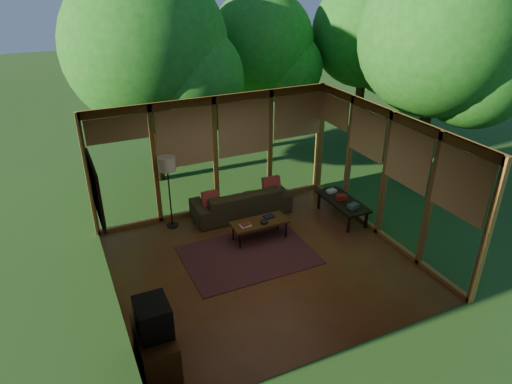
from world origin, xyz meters
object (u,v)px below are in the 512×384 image
sofa (241,201)px  floor_lamp (167,168)px  media_cabinet (155,348)px  side_console (342,202)px  coffee_table (260,223)px  television (153,318)px

sofa → floor_lamp: 1.94m
sofa → floor_lamp: bearing=-3.9°
media_cabinet → side_console: media_cabinet is taller
floor_lamp → coffee_table: 2.25m
sofa → floor_lamp: size_ratio=1.36×
television → floor_lamp: (1.25, 3.71, 0.56)m
floor_lamp → coffee_table: bearing=-40.3°
media_cabinet → coffee_table: size_ratio=0.83×
coffee_table → side_console: side_console is taller
media_cabinet → floor_lamp: size_ratio=0.61×
coffee_table → floor_lamp: bearing=139.7°
side_console → floor_lamp: bearing=160.5°
media_cabinet → television: (0.02, 0.00, 0.55)m
television → coffee_table: (2.78, 2.41, -0.46)m
media_cabinet → television: bearing=0.0°
media_cabinet → coffee_table: (2.80, 2.41, 0.09)m
sofa → coffee_table: sofa is taller
media_cabinet → coffee_table: bearing=40.8°
media_cabinet → floor_lamp: (1.27, 3.71, 1.11)m
sofa → television: size_ratio=4.07×
side_console → media_cabinet: bearing=-153.5°
television → floor_lamp: bearing=71.4°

